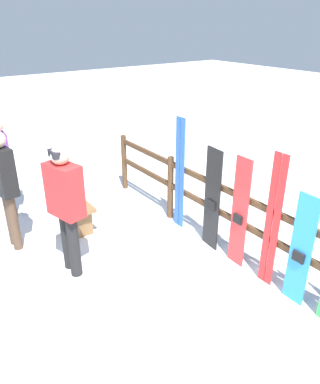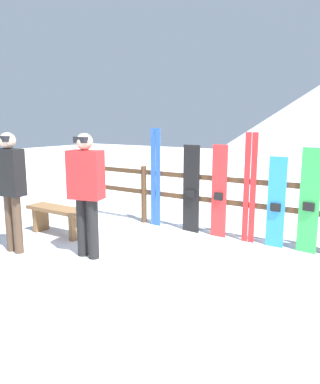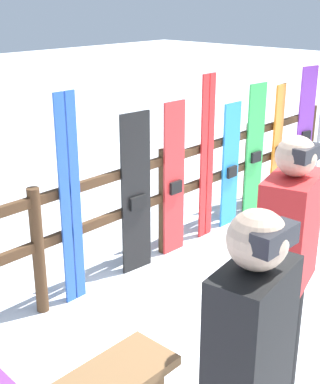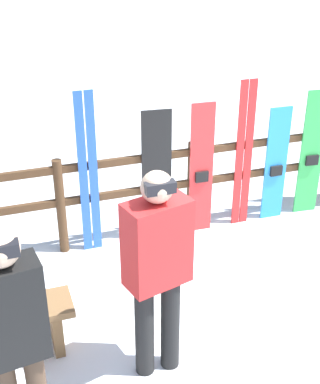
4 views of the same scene
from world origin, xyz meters
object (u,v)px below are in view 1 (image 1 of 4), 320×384
Objects in this scene: snowboard_black_stripe at (212,200)px; snowboard_blue at (301,251)px; person_black at (5,182)px; ski_pair_blue at (180,175)px; person_purple at (3,160)px; person_red at (66,203)px; snowboard_red at (240,214)px; ski_pair_red at (273,222)px; bench at (70,205)px.

snowboard_black_stripe reaches higher than snowboard_blue.
ski_pair_blue reaches higher than person_black.
person_purple is 0.95× the size of person_red.
person_black is at bearing -133.27° from snowboard_red.
snowboard_black_stripe is at bearing -179.81° from ski_pair_red.
snowboard_black_stripe is at bearing 37.20° from person_purple.
person_purple is at bearing -174.77° from person_red.
person_black is at bearing -12.89° from person_purple.
person_purple is at bearing 167.11° from person_black.
bench is at bearing -142.03° from snowboard_black_stripe.
snowboard_red is 0.93m from snowboard_blue.
ski_pair_red is at bearing 0.00° from ski_pair_blue.
person_red is at bearing -137.72° from snowboard_blue.
snowboard_red reaches higher than snowboard_blue.
person_black is at bearing -125.68° from snowboard_black_stripe.
ski_pair_blue reaches higher than snowboard_black_stripe.
ski_pair_blue is 0.74m from snowboard_black_stripe.
snowboard_red reaches higher than snowboard_black_stripe.
bench is 0.77× the size of snowboard_red.
bench is 3.15m from ski_pair_red.
snowboard_blue is at bearing 36.64° from person_black.
ski_pair_blue reaches higher than bench.
ski_pair_red is (2.78, 1.38, 0.52)m from bench.
snowboard_blue is (4.14, 2.05, -0.28)m from person_purple.
snowboard_black_stripe is 0.87× the size of ski_pair_red.
person_black reaches higher than snowboard_red.
bench is at bearing 97.12° from person_black.
snowboard_black_stripe is (2.71, 2.05, -0.22)m from person_purple.
person_purple reaches higher than snowboard_blue.
ski_pair_blue reaches higher than ski_pair_red.
ski_pair_blue reaches higher than person_red.
snowboard_blue is (2.05, 1.86, -0.31)m from person_red.
snowboard_red is (1.12, 1.86, -0.24)m from person_red.
person_black reaches higher than snowboard_blue.
snowboard_blue is (1.44, -0.00, -0.06)m from snowboard_black_stripe.
person_red is at bearing 22.67° from person_black.
person_red is (1.04, 0.43, -0.03)m from person_black.
ski_pair_red is at bearing 0.19° from snowboard_black_stripe.
ski_pair_red reaches higher than snowboard_blue.
person_black is 1.01× the size of ski_pair_red.
person_purple is at bearing -151.10° from ski_pair_red.
snowboard_blue is (0.42, -0.00, -0.18)m from ski_pair_red.
person_purple is at bearing -144.29° from bench.
snowboard_blue is (0.92, -0.00, -0.07)m from snowboard_red.
snowboard_blue is at bearing 42.28° from person_red.
person_red reaches higher than ski_pair_red.
person_black reaches higher than person_red.
snowboard_red is (1.24, -0.00, -0.13)m from ski_pair_blue.
person_red is 2.48m from ski_pair_red.
person_purple is 1.09m from person_black.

